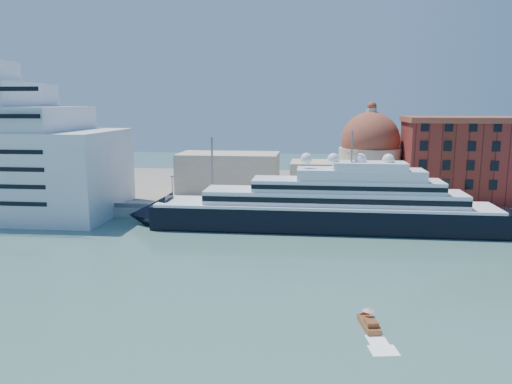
# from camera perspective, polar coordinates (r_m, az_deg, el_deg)

# --- Properties ---
(ground) EXTENTS (400.00, 400.00, 0.00)m
(ground) POSITION_cam_1_polar(r_m,az_deg,el_deg) (95.32, 3.03, -7.51)
(ground) COLOR #396362
(ground) RESTS_ON ground
(quay) EXTENTS (180.00, 10.00, 2.50)m
(quay) POSITION_cam_1_polar(r_m,az_deg,el_deg) (127.83, 3.97, -2.39)
(quay) COLOR gray
(quay) RESTS_ON ground
(land) EXTENTS (260.00, 72.00, 2.00)m
(land) POSITION_cam_1_polar(r_m,az_deg,el_deg) (168.12, 4.60, 0.53)
(land) COLOR slate
(land) RESTS_ON ground
(quay_fence) EXTENTS (180.00, 0.10, 1.20)m
(quay_fence) POSITION_cam_1_polar(r_m,az_deg,el_deg) (123.05, 3.89, -2.00)
(quay_fence) COLOR slate
(quay_fence) RESTS_ON quay
(superyacht) EXTENTS (89.25, 12.37, 26.67)m
(superyacht) POSITION_cam_1_polar(r_m,az_deg,el_deg) (116.26, 6.48, -1.99)
(superyacht) COLOR black
(superyacht) RESTS_ON ground
(service_barge) EXTENTS (13.87, 7.78, 2.96)m
(service_barge) POSITION_cam_1_polar(r_m,az_deg,el_deg) (131.47, -21.85, -2.93)
(service_barge) COLOR white
(service_barge) RESTS_ON ground
(water_taxi) EXTENTS (2.69, 5.63, 2.57)m
(water_taxi) POSITION_cam_1_polar(r_m,az_deg,el_deg) (68.63, 12.81, -14.41)
(water_taxi) COLOR brown
(water_taxi) RESTS_ON ground
(warehouse) EXTENTS (43.00, 19.00, 23.25)m
(warehouse) POSITION_cam_1_polar(r_m,az_deg,el_deg) (150.92, 24.53, 3.46)
(warehouse) COLOR maroon
(warehouse) RESTS_ON land
(church) EXTENTS (66.00, 18.00, 25.50)m
(church) POSITION_cam_1_polar(r_m,az_deg,el_deg) (149.51, 6.88, 3.14)
(church) COLOR beige
(church) RESTS_ON land
(lamp_posts) EXTENTS (120.80, 2.40, 18.00)m
(lamp_posts) POSITION_cam_1_polar(r_m,az_deg,el_deg) (125.73, -1.79, 1.40)
(lamp_posts) COLOR slate
(lamp_posts) RESTS_ON quay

